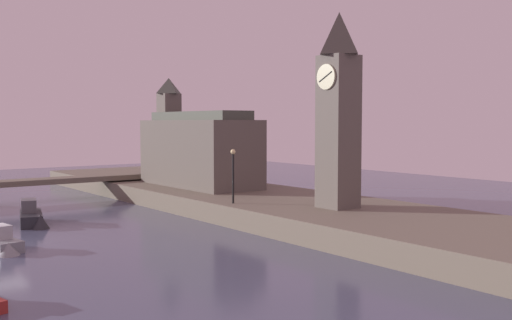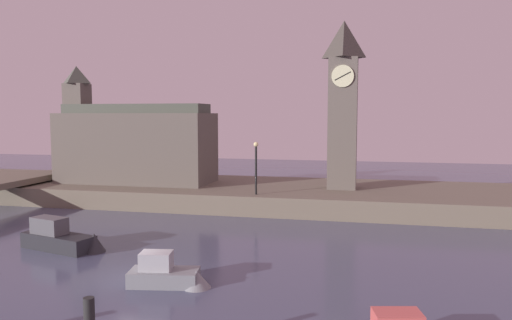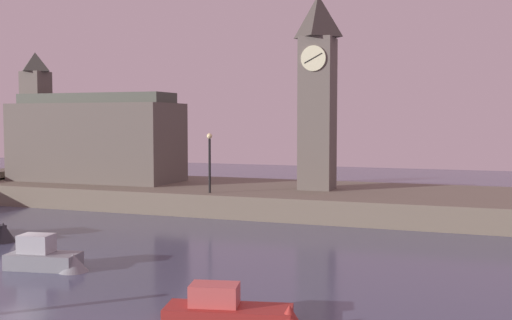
{
  "view_description": "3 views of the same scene",
  "coord_description": "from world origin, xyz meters",
  "px_view_note": "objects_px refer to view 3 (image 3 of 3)",
  "views": [
    {
      "loc": [
        37.41,
        -9.09,
        7.37
      ],
      "look_at": [
        1.75,
        17.79,
        4.53
      ],
      "focal_mm": 41.45,
      "sensor_mm": 36.0,
      "label": 1
    },
    {
      "loc": [
        10.37,
        -20.01,
        7.43
      ],
      "look_at": [
        2.04,
        16.63,
        3.96
      ],
      "focal_mm": 34.25,
      "sensor_mm": 36.0,
      "label": 2
    },
    {
      "loc": [
        19.31,
        -21.9,
        6.35
      ],
      "look_at": [
        5.96,
        14.33,
        3.81
      ],
      "focal_mm": 43.52,
      "sensor_mm": 36.0,
      "label": 3
    }
  ],
  "objects_px": {
    "parliament_hall": "(92,137)",
    "streetlamp": "(210,156)",
    "clock_tower": "(318,89)",
    "boat_dinghy_red": "(243,312)",
    "boat_cruiser_grey": "(49,258)"
  },
  "relations": [
    {
      "from": "parliament_hall",
      "to": "streetlamp",
      "type": "bearing_deg",
      "value": -19.79
    },
    {
      "from": "boat_cruiser_grey",
      "to": "boat_dinghy_red",
      "type": "bearing_deg",
      "value": -19.99
    },
    {
      "from": "parliament_hall",
      "to": "boat_dinghy_red",
      "type": "xyz_separation_m",
      "value": [
        22.27,
        -24.0,
        -4.55
      ]
    },
    {
      "from": "streetlamp",
      "to": "parliament_hall",
      "type": "bearing_deg",
      "value": 160.21
    },
    {
      "from": "parliament_hall",
      "to": "boat_dinghy_red",
      "type": "bearing_deg",
      "value": -47.15
    },
    {
      "from": "streetlamp",
      "to": "boat_dinghy_red",
      "type": "bearing_deg",
      "value": -62.88
    },
    {
      "from": "clock_tower",
      "to": "streetlamp",
      "type": "relative_size",
      "value": 3.39
    },
    {
      "from": "boat_dinghy_red",
      "to": "parliament_hall",
      "type": "bearing_deg",
      "value": 132.85
    },
    {
      "from": "clock_tower",
      "to": "parliament_hall",
      "type": "relative_size",
      "value": 0.99
    },
    {
      "from": "clock_tower",
      "to": "streetlamp",
      "type": "xyz_separation_m",
      "value": [
        -6.11,
        -4.54,
        -4.46
      ]
    },
    {
      "from": "streetlamp",
      "to": "boat_dinghy_red",
      "type": "xyz_separation_m",
      "value": [
        10.04,
        -19.6,
        -3.58
      ]
    },
    {
      "from": "clock_tower",
      "to": "boat_cruiser_grey",
      "type": "height_order",
      "value": "clock_tower"
    },
    {
      "from": "clock_tower",
      "to": "parliament_hall",
      "type": "height_order",
      "value": "clock_tower"
    },
    {
      "from": "boat_dinghy_red",
      "to": "boat_cruiser_grey",
      "type": "bearing_deg",
      "value": 160.01
    },
    {
      "from": "clock_tower",
      "to": "boat_cruiser_grey",
      "type": "xyz_separation_m",
      "value": [
        -6.36,
        -20.4,
        -7.92
      ]
    }
  ]
}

